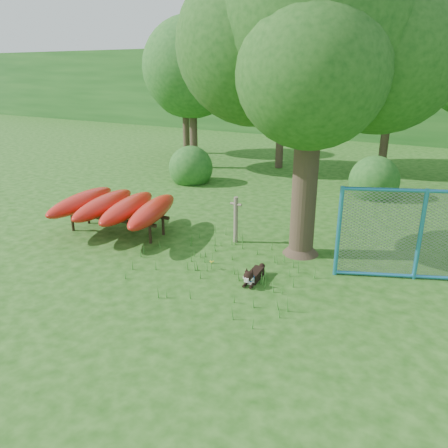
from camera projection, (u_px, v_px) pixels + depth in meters
The scene contains 14 objects.
ground at pixel (189, 281), 9.61m from camera, with size 80.00×80.00×0.00m, color #18470E.
oak_tree at pixel (313, 38), 9.43m from camera, with size 6.10×5.35×7.57m.
wooden_post at pixel (236, 219), 11.57m from camera, with size 0.34×0.12×1.26m.
kayak_rack at pixel (116, 206), 12.20m from camera, with size 3.79×3.37×1.03m.
husky_dog at pixel (253, 276), 9.52m from camera, with size 0.30×0.97×0.43m.
fence_section at pixel (420, 235), 9.37m from camera, with size 3.29×1.45×3.44m.
wildflower_clump at pixel (211, 262), 10.12m from camera, with size 0.10×0.09×0.22m.
bg_tree_a at pixel (192, 68), 19.34m from camera, with size 4.40×4.40×6.70m.
bg_tree_b at pixel (284, 40), 18.96m from camera, with size 5.20×5.20×8.22m.
bg_tree_c at pixel (392, 77), 18.16m from camera, with size 4.00×4.00×6.12m.
bg_tree_f at pixel (185, 83), 23.22m from camera, with size 3.60×3.60×5.55m.
shrub_left at pixel (191, 182), 18.09m from camera, with size 1.80×1.80×1.80m, color #1D561B.
shrub_mid at pixel (372, 197), 16.02m from camera, with size 1.80×1.80×1.80m, color #1D561B.
wooded_hillside at pixel (406, 91), 31.49m from camera, with size 80.00×12.00×6.00m, color #1D561B.
Camera 1 is at (4.98, -7.10, 4.38)m, focal length 35.00 mm.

